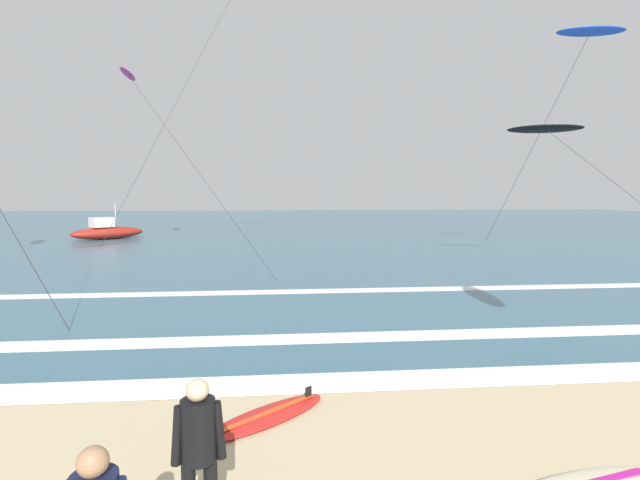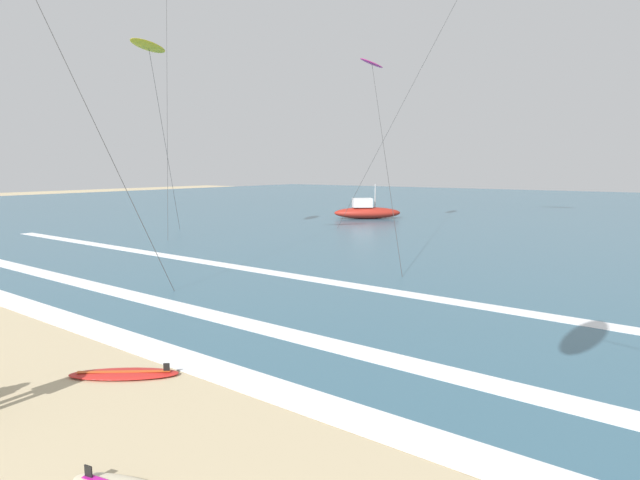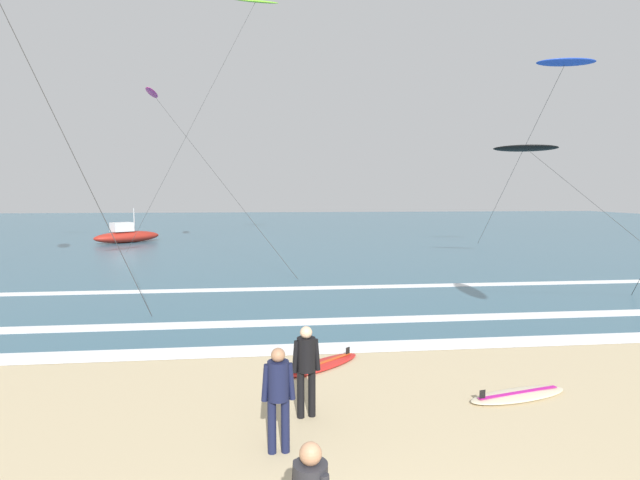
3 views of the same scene
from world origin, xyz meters
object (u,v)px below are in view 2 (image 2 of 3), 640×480
object	(u,v)px
kite_magenta_high_right	(372,64)
offshore_boat	(367,212)
kite_yellow_high_left	(149,47)
surfboard_left_pile	(124,374)

from	to	relation	value
kite_magenta_high_right	offshore_boat	distance (m)	11.81
kite_yellow_high_left	offshore_boat	bearing A→B (deg)	78.26
kite_yellow_high_left	offshore_boat	distance (m)	19.87
surfboard_left_pile	offshore_boat	distance (m)	31.64
kite_yellow_high_left	offshore_boat	xyz separation A→B (m)	(3.52, 16.91, -9.82)
kite_yellow_high_left	kite_magenta_high_right	xyz separation A→B (m)	(7.01, 11.53, 0.10)
kite_magenta_high_right	offshore_boat	world-z (taller)	kite_magenta_high_right
kite_yellow_high_left	kite_magenta_high_right	world-z (taller)	kite_magenta_high_right
kite_magenta_high_right	surfboard_left_pile	bearing A→B (deg)	-69.94
offshore_boat	kite_yellow_high_left	bearing A→B (deg)	-101.74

